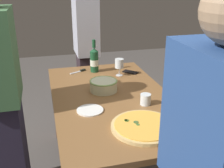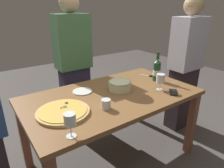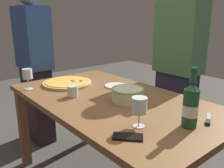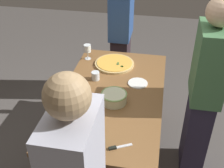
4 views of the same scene
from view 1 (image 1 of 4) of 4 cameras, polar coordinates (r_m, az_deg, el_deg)
name	(u,v)px [view 1 (image 1 of 4)]	position (r m, az deg, el deg)	size (l,w,h in m)	color
dining_table	(112,107)	(2.14, 0.00, -4.84)	(1.60, 0.90, 0.75)	brown
pizza	(144,126)	(1.68, 6.72, -8.79)	(0.41, 0.41, 0.03)	tan
serving_bowl	(104,85)	(2.18, -1.78, -0.23)	(0.22, 0.22, 0.09)	beige
wine_bottle	(94,60)	(2.61, -3.74, 5.09)	(0.08, 0.08, 0.31)	#1A4C2B
wine_glass_near_pizza	(197,111)	(1.71, 17.37, -5.40)	(0.08, 0.08, 0.16)	white
wine_glass_by_bottle	(119,64)	(2.50, 1.54, 4.17)	(0.08, 0.08, 0.16)	white
cup_amber	(146,99)	(1.97, 7.05, -3.22)	(0.08, 0.08, 0.08)	white
side_plate	(90,110)	(1.88, -4.62, -5.50)	(0.18, 0.18, 0.01)	white
cell_phone	(130,72)	(2.62, 3.86, 2.52)	(0.07, 0.14, 0.01)	black
pizza_knife	(80,71)	(2.65, -6.75, 2.70)	(0.10, 0.16, 0.02)	silver
person_host	(3,96)	(2.02, -21.85, -2.32)	(0.40, 0.24, 1.66)	#282338
person_guest_left	(86,51)	(3.10, -5.37, 6.87)	(0.40, 0.24, 1.63)	#2E2228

